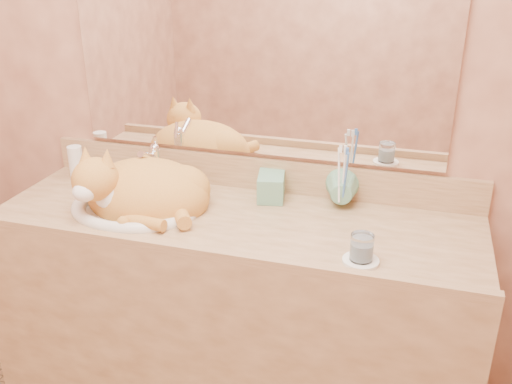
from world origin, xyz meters
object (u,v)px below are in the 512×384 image
(cat, at_px, (140,188))
(toothbrush_cup, at_px, (341,197))
(soap_dispenser, at_px, (270,179))
(sink_basin, at_px, (134,190))
(vanity_counter, at_px, (235,326))
(water_glass, at_px, (362,247))

(cat, distance_m, toothbrush_cup, 0.67)
(soap_dispenser, bearing_deg, toothbrush_cup, -5.33)
(sink_basin, bearing_deg, vanity_counter, 8.75)
(vanity_counter, height_order, toothbrush_cup, toothbrush_cup)
(soap_dispenser, distance_m, toothbrush_cup, 0.24)
(soap_dispenser, relative_size, water_glass, 2.61)
(vanity_counter, xyz_separation_m, sink_basin, (-0.34, -0.02, 0.49))
(cat, height_order, toothbrush_cup, cat)
(cat, bearing_deg, water_glass, -13.95)
(sink_basin, distance_m, water_glass, 0.79)
(sink_basin, relative_size, soap_dispenser, 2.17)
(cat, bearing_deg, soap_dispenser, 15.58)
(vanity_counter, distance_m, soap_dispenser, 0.55)
(cat, bearing_deg, vanity_counter, -1.40)
(cat, height_order, soap_dispenser, soap_dispenser)
(cat, relative_size, soap_dispenser, 2.15)
(cat, height_order, water_glass, cat)
(toothbrush_cup, xyz_separation_m, water_glass, (0.11, -0.31, -0.01))
(cat, xyz_separation_m, soap_dispenser, (0.41, 0.14, 0.03))
(sink_basin, bearing_deg, soap_dispenser, 24.50)
(soap_dispenser, bearing_deg, vanity_counter, -136.50)
(sink_basin, height_order, toothbrush_cup, sink_basin)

